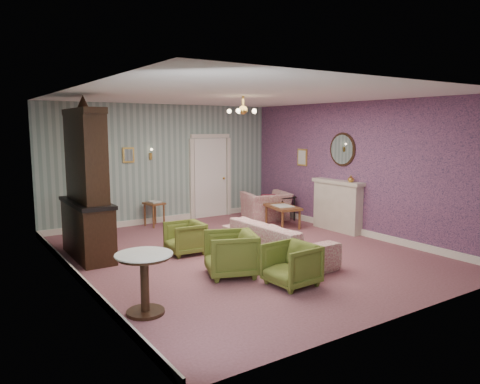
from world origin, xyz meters
TOP-DOWN VIEW (x-y plane):
  - floor at (0.00, 0.00)m, footprint 7.00×7.00m
  - ceiling at (0.00, 0.00)m, footprint 7.00×7.00m
  - wall_back at (0.00, 3.50)m, footprint 6.00×0.00m
  - wall_front at (0.00, -3.50)m, footprint 6.00×0.00m
  - wall_left at (-3.00, 0.00)m, footprint 0.00×7.00m
  - wall_right at (3.00, 0.00)m, footprint 0.00×7.00m
  - wall_right_floral at (2.98, 0.00)m, footprint 0.00×7.00m
  - door at (1.30, 3.46)m, footprint 1.12×0.12m
  - olive_chair_a at (-0.38, -1.86)m, footprint 0.67×0.71m
  - olive_chair_b at (-0.89, -0.97)m, footprint 0.93×0.96m
  - olive_chair_c at (-0.91, 0.59)m, footprint 0.64×0.68m
  - sofa_chintz at (0.32, -0.62)m, footprint 0.72×2.29m
  - wingback_chair at (2.27, 2.30)m, footprint 1.20×0.91m
  - dresser at (-2.48, 1.36)m, footprint 0.60×1.70m
  - fireplace at (2.86, 0.40)m, footprint 0.30×1.40m
  - mantel_vase at (2.84, 0.00)m, footprint 0.15×0.15m
  - oval_mirror at (2.96, 0.40)m, footprint 0.04×0.76m
  - framed_print at (2.97, 1.75)m, footprint 0.04×0.34m
  - coffee_table at (2.08, 1.40)m, footprint 0.73×1.08m
  - side_table_black at (2.65, 1.99)m, footprint 0.51×0.51m
  - pedestal_table at (-2.60, -1.64)m, footprint 0.88×0.88m
  - nesting_table at (-0.43, 3.15)m, footprint 0.45×0.53m
  - gilt_mirror_back at (-0.90, 3.46)m, footprint 0.28×0.06m
  - sconce_left at (-1.45, 3.44)m, footprint 0.16×0.12m
  - sconce_right at (-0.35, 3.44)m, footprint 0.16×0.12m
  - chandelier at (0.00, 0.00)m, footprint 0.56×0.56m
  - burgundy_cushion at (2.22, 2.15)m, footprint 0.41×0.28m

SIDE VIEW (x-z plane):
  - floor at x=0.00m, z-range 0.00..0.00m
  - coffee_table at x=2.08m, z-range 0.00..0.51m
  - side_table_black at x=2.65m, z-range 0.00..0.62m
  - nesting_table at x=-0.43m, z-range 0.00..0.62m
  - olive_chair_c at x=-0.91m, z-range 0.00..0.66m
  - olive_chair_a at x=-0.38m, z-range 0.00..0.70m
  - olive_chair_b at x=-0.89m, z-range 0.00..0.78m
  - pedestal_table at x=-2.60m, z-range 0.00..0.79m
  - sofa_chintz at x=0.32m, z-range 0.00..0.89m
  - wingback_chair at x=2.27m, z-range 0.00..0.95m
  - burgundy_cushion at x=2.22m, z-range 0.28..0.68m
  - fireplace at x=2.86m, z-range 0.00..1.16m
  - door at x=1.30m, z-range 0.00..2.16m
  - mantel_vase at x=2.84m, z-range 1.16..1.31m
  - dresser at x=-2.48m, z-range 0.00..2.84m
  - wall_back at x=0.00m, z-range -1.55..4.45m
  - wall_front at x=0.00m, z-range -1.55..4.45m
  - wall_left at x=-3.00m, z-range -2.05..4.95m
  - wall_right at x=3.00m, z-range -2.05..4.95m
  - wall_right_floral at x=2.98m, z-range -2.05..4.95m
  - framed_print at x=2.97m, z-range 1.39..1.81m
  - gilt_mirror_back at x=-0.90m, z-range 1.52..1.88m
  - sconce_left at x=-1.45m, z-range 1.55..1.85m
  - sconce_right at x=-0.35m, z-range 1.55..1.85m
  - oval_mirror at x=2.96m, z-range 1.43..2.27m
  - chandelier at x=0.00m, z-range 2.45..2.81m
  - ceiling at x=0.00m, z-range 2.90..2.90m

